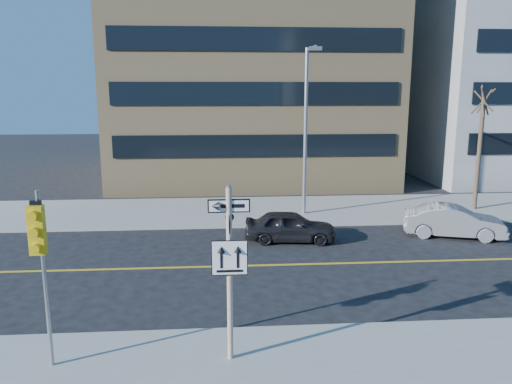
{
  "coord_description": "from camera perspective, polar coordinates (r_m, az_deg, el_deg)",
  "views": [
    {
      "loc": [
        -0.19,
        -13.0,
        6.21
      ],
      "look_at": [
        1.07,
        4.0,
        2.71
      ],
      "focal_mm": 35.0,
      "sensor_mm": 36.0,
      "label": 1
    }
  ],
  "objects": [
    {
      "name": "street_tree_west",
      "position": [
        27.66,
        24.57,
        9.16
      ],
      "size": [
        1.8,
        1.8,
        6.35
      ],
      "color": "#3E2F25",
      "rests_on": "far_sidewalk"
    },
    {
      "name": "ground",
      "position": [
        14.41,
        -3.16,
        -13.94
      ],
      "size": [
        120.0,
        120.0,
        0.0
      ],
      "primitive_type": "plane",
      "color": "black",
      "rests_on": "ground"
    },
    {
      "name": "streetlight_a",
      "position": [
        24.17,
        5.8,
        8.1
      ],
      "size": [
        0.55,
        2.25,
        8.0
      ],
      "color": "gray",
      "rests_on": "far_sidewalk"
    },
    {
      "name": "parked_car_a",
      "position": [
        20.84,
        3.91,
        -3.92
      ],
      "size": [
        1.91,
        3.9,
        1.28
      ],
      "primitive_type": "imported",
      "rotation": [
        0.0,
        0.0,
        1.46
      ],
      "color": "black",
      "rests_on": "ground"
    },
    {
      "name": "parked_car_b",
      "position": [
        22.99,
        21.66,
        -3.14
      ],
      "size": [
        2.63,
        4.38,
        1.36
      ],
      "primitive_type": "imported",
      "rotation": [
        0.0,
        0.0,
        1.26
      ],
      "color": "gray",
      "rests_on": "ground"
    },
    {
      "name": "sign_pole",
      "position": [
        11.15,
        -3.04,
        -8.2
      ],
      "size": [
        0.92,
        0.92,
        4.06
      ],
      "color": "silver",
      "rests_on": "near_sidewalk"
    },
    {
      "name": "building_brick",
      "position": [
        38.16,
        -0.99,
        15.8
      ],
      "size": [
        18.0,
        18.0,
        18.0
      ],
      "primitive_type": "cube",
      "color": "tan",
      "rests_on": "ground"
    },
    {
      "name": "traffic_signal",
      "position": [
        11.47,
        -23.57,
        -5.5
      ],
      "size": [
        0.32,
        0.45,
        4.0
      ],
      "color": "gray",
      "rests_on": "near_sidewalk"
    }
  ]
}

